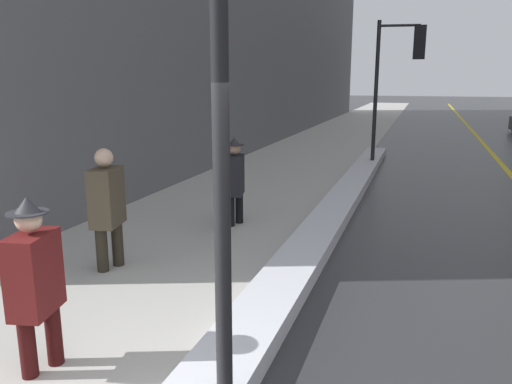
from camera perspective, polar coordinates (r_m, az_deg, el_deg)
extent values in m
cube|color=#B2AFA8|center=(17.72, 6.42, 4.52)|extent=(4.00, 80.00, 0.01)
cube|color=gold|center=(17.50, 26.02, 3.18)|extent=(0.16, 80.00, 0.00)
cube|color=silver|center=(9.52, 9.01, -2.08)|extent=(0.63, 16.97, 0.22)
cylinder|color=black|center=(3.33, -4.02, 5.64)|extent=(0.12, 0.12, 4.22)
cylinder|color=black|center=(14.81, 13.51, 10.61)|extent=(0.11, 0.11, 4.11)
cylinder|color=black|center=(14.91, 16.12, 17.82)|extent=(1.10, 0.22, 0.07)
cube|color=black|center=(14.93, 18.20, 15.95)|extent=(0.33, 0.24, 0.90)
sphere|color=red|center=(15.07, 18.21, 17.01)|extent=(0.19, 0.19, 0.19)
sphere|color=orange|center=(15.05, 18.14, 15.92)|extent=(0.19, 0.19, 0.19)
sphere|color=green|center=(15.03, 18.06, 14.83)|extent=(0.19, 0.19, 0.19)
cylinder|color=#340C0C|center=(4.92, -22.21, -13.74)|extent=(0.14, 0.14, 0.80)
cylinder|color=#340C0C|center=(4.81, -24.77, -14.61)|extent=(0.14, 0.14, 0.80)
cube|color=#561414|center=(4.67, -24.04, -8.53)|extent=(0.38, 0.53, 0.70)
sphere|color=beige|center=(4.52, -24.58, -2.87)|extent=(0.22, 0.22, 0.22)
cylinder|color=#28282D|center=(4.51, -24.65, -2.14)|extent=(0.34, 0.34, 0.01)
cone|color=#28282D|center=(4.50, -24.73, -1.34)|extent=(0.21, 0.21, 0.13)
cylinder|color=#2A241B|center=(7.09, -15.61, -4.77)|extent=(0.15, 0.15, 0.88)
cylinder|color=#2A241B|center=(6.93, -17.26, -5.30)|extent=(0.15, 0.15, 0.88)
cube|color=#473D2D|center=(6.86, -16.72, -0.55)|extent=(0.42, 0.59, 0.77)
sphere|color=beige|center=(6.76, -17.00, 3.77)|extent=(0.24, 0.24, 0.24)
cylinder|color=black|center=(8.85, -1.93, -1.14)|extent=(0.14, 0.14, 0.79)
cylinder|color=black|center=(8.67, -2.92, -1.46)|extent=(0.14, 0.14, 0.79)
cube|color=black|center=(8.65, -2.45, 1.94)|extent=(0.37, 0.53, 0.69)
sphere|color=tan|center=(8.58, -2.48, 5.02)|extent=(0.21, 0.21, 0.21)
cylinder|color=#28282D|center=(8.57, -2.48, 5.41)|extent=(0.33, 0.33, 0.01)
cone|color=#28282D|center=(8.56, -2.49, 5.84)|extent=(0.20, 0.20, 0.13)
cube|color=black|center=(9.01, -2.11, 1.42)|extent=(0.14, 0.24, 0.28)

